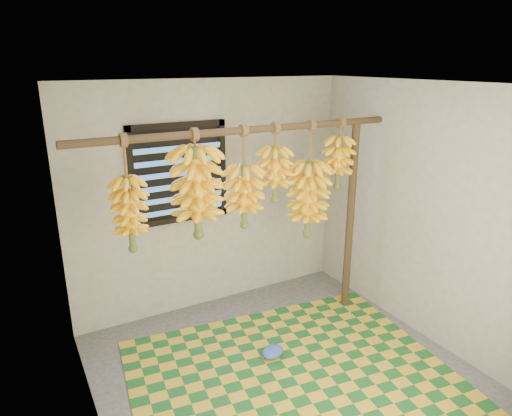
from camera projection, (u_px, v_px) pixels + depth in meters
floor at (287, 376)px, 3.88m from camera, size 3.00×3.00×0.01m
ceiling at (295, 84)px, 3.14m from camera, size 3.00×3.00×0.01m
wall_back at (212, 197)px, 4.76m from camera, size 3.00×0.01×2.40m
wall_left at (87, 292)px, 2.81m from camera, size 0.01×3.00×2.40m
wall_right at (427, 215)px, 4.21m from camera, size 0.01×3.00×2.40m
window at (179, 174)px, 4.48m from camera, size 1.00×0.04×1.00m
hanging_pole at (247, 130)px, 3.85m from camera, size 3.00×0.06×0.06m
support_post at (350, 219)px, 4.71m from camera, size 0.08×0.08×2.00m
woven_mat at (293, 377)px, 3.87m from camera, size 2.88×2.43×0.01m
plastic_bag at (273, 352)px, 4.11m from camera, size 0.27×0.23×0.09m
banana_bunch_a at (130, 214)px, 3.54m from camera, size 0.28×0.28×0.94m
banana_bunch_b at (197, 193)px, 3.77m from camera, size 0.41×0.41×0.92m
banana_bunch_c at (244, 196)px, 4.01m from camera, size 0.35×0.35×0.91m
banana_bunch_d at (275, 174)px, 4.10m from camera, size 0.32×0.32×0.72m
banana_bunch_e at (308, 199)px, 4.37m from camera, size 0.38×0.38×1.13m
banana_bunch_f at (338, 162)px, 4.43m from camera, size 0.29×0.29×0.69m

